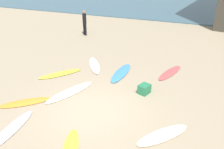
{
  "coord_description": "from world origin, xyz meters",
  "views": [
    {
      "loc": [
        3.57,
        -6.85,
        5.31
      ],
      "look_at": [
        -0.19,
        2.67,
        0.3
      ],
      "focal_mm": 38.67,
      "sensor_mm": 36.0,
      "label": 1
    }
  ],
  "objects": [
    {
      "name": "surfboard_6",
      "position": [
        -2.02,
        -2.04,
        0.04
      ],
      "size": [
        0.65,
        2.33,
        0.08
      ],
      "primitive_type": "ellipsoid",
      "rotation": [
        0.0,
        0.0,
        0.07
      ],
      "color": "white",
      "rests_on": "ground_plane"
    },
    {
      "name": "ground_plane",
      "position": [
        0.0,
        0.0,
        0.0
      ],
      "size": [
        120.0,
        120.0,
        0.0
      ],
      "primitive_type": "plane",
      "color": "tan"
    },
    {
      "name": "surfboard_1",
      "position": [
        -0.03,
        3.51,
        0.04
      ],
      "size": [
        0.6,
        2.34,
        0.09
      ],
      "primitive_type": "ellipsoid",
      "rotation": [
        0.0,
        0.0,
        -0.01
      ],
      "color": "#4493DE",
      "rests_on": "ground_plane"
    },
    {
      "name": "surfboard_0",
      "position": [
        -2.83,
        2.29,
        0.04
      ],
      "size": [
        1.78,
        2.04,
        0.08
      ],
      "primitive_type": "ellipsoid",
      "rotation": [
        0.0,
        0.0,
        2.47
      ],
      "color": "yellow",
      "rests_on": "ground_plane"
    },
    {
      "name": "surfboard_4",
      "position": [
        2.83,
        -0.43,
        0.04
      ],
      "size": [
        1.75,
        1.95,
        0.08
      ],
      "primitive_type": "ellipsoid",
      "rotation": [
        0.0,
        0.0,
        -0.69
      ],
      "color": "#F5E8C9",
      "rests_on": "ground_plane"
    },
    {
      "name": "surfboard_2",
      "position": [
        -2.71,
        -0.49,
        0.03
      ],
      "size": [
        1.88,
        1.72,
        0.06
      ],
      "primitive_type": "ellipsoid",
      "rotation": [
        0.0,
        0.0,
        2.28
      ],
      "color": "orange",
      "rests_on": "ground_plane"
    },
    {
      "name": "surfboard_5",
      "position": [
        2.26,
        4.44,
        0.04
      ],
      "size": [
        1.11,
        2.19,
        0.07
      ],
      "primitive_type": "ellipsoid",
      "rotation": [
        0.0,
        0.0,
        2.84
      ],
      "color": "#D85554",
      "rests_on": "ground_plane"
    },
    {
      "name": "beach_cooler",
      "position": [
        1.55,
        2.04,
        0.2
      ],
      "size": [
        0.54,
        0.6,
        0.41
      ],
      "primitive_type": "cube",
      "rotation": [
        0.0,
        0.0,
        4.36
      ],
      "color": "#287F51",
      "rests_on": "ground_plane"
    },
    {
      "name": "surfboard_7",
      "position": [
        -1.71,
        3.9,
        0.04
      ],
      "size": [
        1.66,
        2.2,
        0.07
      ],
      "primitive_type": "ellipsoid",
      "rotation": [
        0.0,
        0.0,
        3.71
      ],
      "color": "silver",
      "rests_on": "ground_plane"
    },
    {
      "name": "beachgoer_mid",
      "position": [
        -4.79,
        8.79,
        1.03
      ],
      "size": [
        0.38,
        0.38,
        1.82
      ],
      "rotation": [
        0.0,
        0.0,
        5.75
      ],
      "color": "black",
      "rests_on": "ground_plane"
    },
    {
      "name": "surfboard_3",
      "position": [
        -1.46,
        0.91,
        0.03
      ],
      "size": [
        1.45,
        2.56,
        0.06
      ],
      "primitive_type": "ellipsoid",
      "rotation": [
        0.0,
        0.0,
        -0.37
      ],
      "color": "white",
      "rests_on": "ground_plane"
    }
  ]
}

